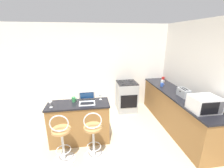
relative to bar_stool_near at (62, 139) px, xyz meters
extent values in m
plane|color=#BCAD8E|center=(0.62, -0.08, -0.47)|extent=(20.00, 20.00, 0.00)
cube|color=silver|center=(0.62, 2.17, 0.83)|extent=(12.00, 0.06, 2.60)
cube|color=silver|center=(2.98, -0.08, 0.83)|extent=(0.06, 12.00, 2.60)
cube|color=olive|center=(0.28, 0.54, -0.04)|extent=(1.25, 0.47, 0.88)
cube|color=black|center=(0.28, 0.54, 0.42)|extent=(1.28, 0.50, 0.03)
cube|color=olive|center=(2.65, 0.78, -0.04)|extent=(0.59, 2.72, 0.88)
cube|color=black|center=(2.65, 0.78, 0.42)|extent=(0.62, 2.75, 0.03)
cylinder|color=silver|center=(0.00, 0.02, -0.47)|extent=(0.40, 0.40, 0.02)
cylinder|color=silver|center=(0.00, 0.02, -0.14)|extent=(0.04, 0.04, 0.64)
torus|color=silver|center=(0.00, 0.02, -0.24)|extent=(0.28, 0.28, 0.02)
cylinder|color=#B7844C|center=(0.00, 0.02, 0.19)|extent=(0.34, 0.34, 0.04)
torus|color=silver|center=(0.00, -0.08, 0.38)|extent=(0.32, 0.02, 0.32)
cylinder|color=silver|center=(0.56, 0.02, -0.47)|extent=(0.40, 0.40, 0.02)
cylinder|color=silver|center=(0.56, 0.02, -0.14)|extent=(0.04, 0.04, 0.64)
torus|color=silver|center=(0.56, 0.02, -0.24)|extent=(0.28, 0.28, 0.02)
cylinder|color=#B7844C|center=(0.56, 0.02, 0.19)|extent=(0.34, 0.34, 0.04)
torus|color=silver|center=(0.56, -0.08, 0.38)|extent=(0.32, 0.02, 0.32)
cube|color=silver|center=(0.47, 0.51, 0.44)|extent=(0.32, 0.25, 0.01)
cube|color=black|center=(0.47, 0.49, 0.45)|extent=(0.28, 0.14, 0.00)
cube|color=silver|center=(0.47, 0.65, 0.56)|extent=(0.32, 0.12, 0.21)
cube|color=#19478C|center=(0.47, 0.65, 0.56)|extent=(0.29, 0.09, 0.18)
cube|color=silver|center=(2.62, -0.13, 0.58)|extent=(0.49, 0.39, 0.28)
cube|color=black|center=(2.58, -0.32, 0.58)|extent=(0.34, 0.01, 0.23)
cube|color=#4C4C51|center=(2.80, -0.32, 0.58)|extent=(0.10, 0.01, 0.23)
cube|color=#9EA3A8|center=(2.67, 0.56, 0.53)|extent=(0.17, 0.31, 0.18)
cube|color=black|center=(2.63, 0.56, 0.62)|extent=(0.04, 0.22, 0.00)
cube|color=black|center=(2.70, 0.56, 0.62)|extent=(0.04, 0.22, 0.00)
cube|color=black|center=(2.57, 0.56, 0.57)|extent=(0.02, 0.02, 0.02)
cube|color=#9EA3A8|center=(1.65, 1.83, -0.03)|extent=(0.59, 0.59, 0.89)
cube|color=black|center=(1.65, 1.53, -0.06)|extent=(0.50, 0.01, 0.40)
cube|color=black|center=(1.65, 1.83, 0.43)|extent=(0.59, 0.59, 0.02)
cylinder|color=black|center=(1.52, 1.71, 0.44)|extent=(0.11, 0.11, 0.01)
cylinder|color=black|center=(1.78, 1.71, 0.44)|extent=(0.11, 0.11, 0.01)
cylinder|color=black|center=(1.52, 1.94, 0.44)|extent=(0.11, 0.11, 0.01)
cylinder|color=black|center=(1.78, 1.94, 0.44)|extent=(0.11, 0.11, 0.01)
cylinder|color=silver|center=(-0.23, 0.44, 0.44)|extent=(0.06, 0.06, 0.00)
cylinder|color=silver|center=(-0.23, 0.44, 0.49)|extent=(0.01, 0.01, 0.09)
sphere|color=silver|center=(-0.23, 0.44, 0.56)|extent=(0.07, 0.07, 0.07)
cylinder|color=silver|center=(0.76, 0.68, 0.44)|extent=(0.06, 0.06, 0.00)
cylinder|color=silver|center=(0.76, 0.68, 0.48)|extent=(0.01, 0.01, 0.08)
sphere|color=silver|center=(0.76, 0.68, 0.55)|extent=(0.07, 0.07, 0.07)
cylinder|color=#338447|center=(0.18, 0.65, 0.49)|extent=(0.08, 0.08, 0.10)
torus|color=#338447|center=(0.23, 0.65, 0.50)|extent=(0.01, 0.07, 0.07)
cylinder|color=red|center=(2.86, 1.94, 0.48)|extent=(0.08, 0.08, 0.09)
torus|color=red|center=(2.91, 1.94, 0.49)|extent=(0.01, 0.06, 0.06)
cylinder|color=#2D51AD|center=(2.51, 1.32, 0.49)|extent=(0.08, 0.08, 0.10)
torus|color=#2D51AD|center=(2.57, 1.32, 0.49)|extent=(0.01, 0.06, 0.06)
cylinder|color=white|center=(2.67, 1.61, 0.48)|extent=(0.08, 0.08, 0.09)
torus|color=white|center=(2.72, 1.61, 0.49)|extent=(0.01, 0.06, 0.06)
camera|label=1|loc=(0.55, -2.37, 1.78)|focal=24.00mm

